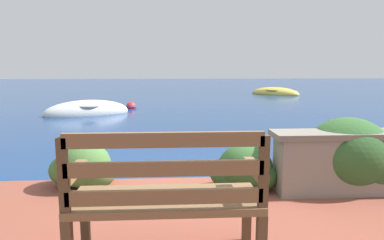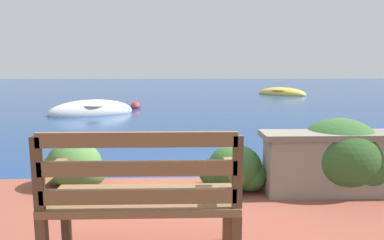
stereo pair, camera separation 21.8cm
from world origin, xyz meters
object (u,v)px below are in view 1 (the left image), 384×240
object	(u,v)px
rowboat_nearest	(87,112)
rowboat_mid	(275,93)
park_bench	(166,195)
mooring_buoy	(131,107)

from	to	relation	value
rowboat_nearest	rowboat_mid	xyz separation A→B (m)	(8.43, 7.48, -0.01)
park_bench	rowboat_nearest	xyz separation A→B (m)	(-2.69, 8.99, -0.63)
rowboat_mid	mooring_buoy	world-z (taller)	rowboat_mid
park_bench	mooring_buoy	size ratio (longest dim) A/B	3.16
park_bench	rowboat_nearest	bearing A→B (deg)	105.34
rowboat_nearest	rowboat_mid	bearing A→B (deg)	16.25
park_bench	rowboat_mid	world-z (taller)	park_bench
rowboat_nearest	rowboat_mid	world-z (taller)	rowboat_nearest
rowboat_nearest	rowboat_mid	distance (m)	11.26
rowboat_nearest	mooring_buoy	world-z (taller)	rowboat_nearest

